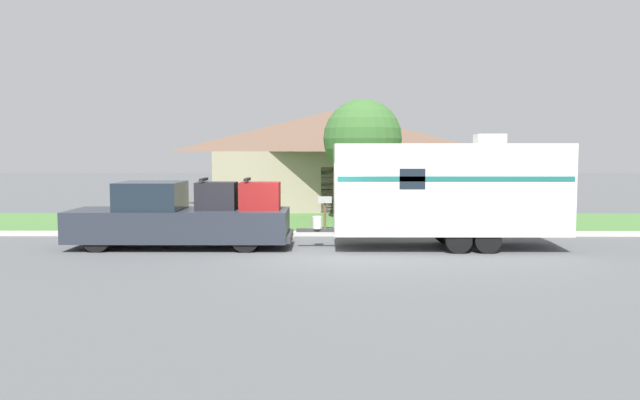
{
  "coord_description": "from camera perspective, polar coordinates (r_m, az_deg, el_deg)",
  "views": [
    {
      "loc": [
        0.24,
        -16.84,
        2.86
      ],
      "look_at": [
        0.12,
        1.24,
        1.4
      ],
      "focal_mm": 35.0,
      "sensor_mm": 36.0,
      "label": 1
    }
  ],
  "objects": [
    {
      "name": "house_across_street",
      "position": [
        31.41,
        1.04,
        3.95
      ],
      "size": [
        11.57,
        8.04,
        4.81
      ],
      "color": "gray",
      "rests_on": "ground_plane"
    },
    {
      "name": "tree_in_yard",
      "position": [
        24.69,
        3.92,
        5.6
      ],
      "size": [
        3.1,
        3.1,
        4.85
      ],
      "color": "brown",
      "rests_on": "ground_plane"
    },
    {
      "name": "travel_trailer",
      "position": [
        18.47,
        11.62,
        1.03
      ],
      "size": [
        7.7,
        2.26,
        3.31
      ],
      "color": "black",
      "rests_on": "ground_plane"
    },
    {
      "name": "lawn_strip",
      "position": [
        24.41,
        -0.2,
        -2.08
      ],
      "size": [
        80.0,
        7.0,
        0.03
      ],
      "color": "#477538",
      "rests_on": "ground_plane"
    },
    {
      "name": "curb_strip",
      "position": [
        20.78,
        -0.3,
        -3.1
      ],
      "size": [
        80.0,
        0.3,
        0.14
      ],
      "color": "beige",
      "rests_on": "ground_plane"
    },
    {
      "name": "pickup_truck",
      "position": [
        18.66,
        -12.59,
        -1.59
      ],
      "size": [
        6.44,
        2.01,
        2.04
      ],
      "color": "black",
      "rests_on": "ground_plane"
    },
    {
      "name": "ground_plane",
      "position": [
        17.08,
        -0.45,
        -5.02
      ],
      "size": [
        120.0,
        120.0,
        0.0
      ],
      "primitive_type": "plane",
      "color": "#515456"
    },
    {
      "name": "mailbox",
      "position": [
        21.78,
        0.45,
        -0.43
      ],
      "size": [
        0.48,
        0.2,
        1.23
      ],
      "color": "brown",
      "rests_on": "ground_plane"
    }
  ]
}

